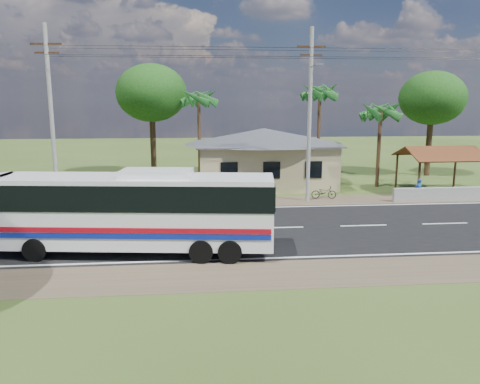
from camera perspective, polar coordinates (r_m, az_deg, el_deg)
The scene contains 15 objects.
ground at distance 24.47m, azimuth 4.85°, elevation -4.39°, with size 120.00×120.00×0.00m, color #324619.
road at distance 24.47m, azimuth 4.85°, elevation -4.37°, with size 120.00×16.00×0.03m.
house at distance 36.78m, azimuth 2.91°, elevation 5.04°, with size 12.40×10.00×5.00m.
waiting_shed at distance 36.28m, azimuth 23.15°, elevation 4.22°, with size 5.20×4.48×3.35m.
concrete_barrier at distance 33.61m, azimuth 23.68°, elevation -0.25°, with size 7.00×0.30×0.90m, color #9E9E99.
utility_poles at distance 30.49m, azimuth 7.88°, elevation 9.59°, with size 32.80×2.22×11.00m.
palm_near at distance 36.86m, azimuth 16.80°, elevation 9.38°, with size 2.80×2.80×6.70m.
palm_mid at distance 40.03m, azimuth 9.71°, elevation 11.87°, with size 2.80×2.80×8.20m.
palm_far at distance 39.21m, azimuth -5.06°, elevation 11.30°, with size 2.80×2.80×7.70m.
tree_behind_house at distance 41.38m, azimuth -10.75°, elevation 11.75°, with size 6.00×6.00×9.61m.
tree_behind_shed at distance 44.11m, azimuth 22.39°, elevation 10.50°, with size 5.60×5.60×9.02m.
coach_bus at distance 20.41m, azimuth -12.69°, elevation -1.69°, with size 12.05×3.94×3.68m.
motorcycle at distance 31.99m, azimuth 10.18°, elevation -0.04°, with size 0.58×1.66×0.87m, color black.
person at distance 32.76m, azimuth 20.94°, elevation 0.23°, with size 0.55×0.36×1.51m, color navy.
small_car at distance 27.89m, azimuth -26.40°, elevation -2.32°, with size 1.43×3.55×1.21m, color #2F3032.
Camera 1 is at (-4.21, -23.20, 6.53)m, focal length 35.00 mm.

